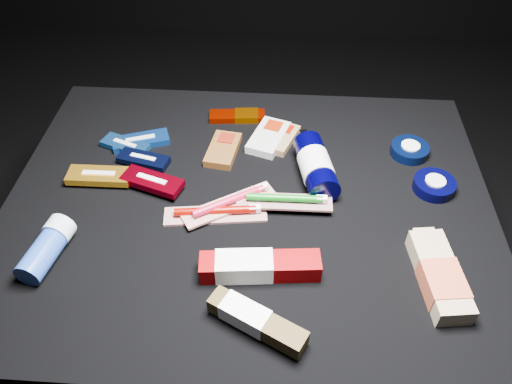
# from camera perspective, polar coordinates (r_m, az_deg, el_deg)

# --- Properties ---
(ground) EXTENTS (3.00, 3.00, 0.00)m
(ground) POSITION_cam_1_polar(r_m,az_deg,el_deg) (1.32, -0.70, -13.33)
(ground) COLOR black
(ground) RESTS_ON ground
(cloth_table) EXTENTS (0.98, 0.78, 0.40)m
(cloth_table) POSITION_cam_1_polar(r_m,az_deg,el_deg) (1.16, -0.78, -8.08)
(cloth_table) COLOR black
(cloth_table) RESTS_ON ground
(luna_bar_0) EXTENTS (0.13, 0.09, 0.02)m
(luna_bar_0) POSITION_cam_1_polar(r_m,az_deg,el_deg) (1.17, -13.02, 5.73)
(luna_bar_0) COLOR #124299
(luna_bar_0) RESTS_ON cloth_table
(luna_bar_1) EXTENTS (0.12, 0.08, 0.01)m
(luna_bar_1) POSITION_cam_1_polar(r_m,az_deg,el_deg) (1.16, -14.70, 5.19)
(luna_bar_1) COLOR #194C92
(luna_bar_1) RESTS_ON cloth_table
(luna_bar_2) EXTENTS (0.12, 0.07, 0.01)m
(luna_bar_2) POSITION_cam_1_polar(r_m,az_deg,el_deg) (1.11, -12.73, 3.66)
(luna_bar_2) COLOR black
(luna_bar_2) RESTS_ON cloth_table
(luna_bar_3) EXTENTS (0.13, 0.05, 0.02)m
(luna_bar_3) POSITION_cam_1_polar(r_m,az_deg,el_deg) (1.09, -17.47, 1.78)
(luna_bar_3) COLOR orange
(luna_bar_3) RESTS_ON cloth_table
(luna_bar_4) EXTENTS (0.14, 0.09, 0.02)m
(luna_bar_4) POSITION_cam_1_polar(r_m,az_deg,el_deg) (1.04, -11.78, 1.18)
(luna_bar_4) COLOR #69000E
(luna_bar_4) RESTS_ON cloth_table
(clif_bar_0) EXTENTS (0.08, 0.12, 0.02)m
(clif_bar_0) POSITION_cam_1_polar(r_m,az_deg,el_deg) (1.11, -3.72, 5.00)
(clif_bar_0) COLOR brown
(clif_bar_0) RESTS_ON cloth_table
(clif_bar_1) EXTENTS (0.10, 0.14, 0.02)m
(clif_bar_1) POSITION_cam_1_polar(r_m,az_deg,el_deg) (1.15, 1.53, 6.42)
(clif_bar_1) COLOR beige
(clif_bar_1) RESTS_ON cloth_table
(clif_bar_2) EXTENTS (0.09, 0.12, 0.02)m
(clif_bar_2) POSITION_cam_1_polar(r_m,az_deg,el_deg) (1.15, 2.96, 6.29)
(clif_bar_2) COLOR olive
(clif_bar_2) RESTS_ON cloth_table
(power_bar) EXTENTS (0.14, 0.05, 0.02)m
(power_bar) POSITION_cam_1_polar(r_m,az_deg,el_deg) (1.21, -1.80, 8.68)
(power_bar) COLOR #871100
(power_bar) RESTS_ON cloth_table
(lotion_bottle) EXTENTS (0.10, 0.21, 0.07)m
(lotion_bottle) POSITION_cam_1_polar(r_m,az_deg,el_deg) (1.04, 6.83, 2.94)
(lotion_bottle) COLOR black
(lotion_bottle) RESTS_ON cloth_table
(cream_tin_upper) EXTENTS (0.08, 0.08, 0.03)m
(cream_tin_upper) POSITION_cam_1_polar(r_m,az_deg,el_deg) (1.16, 17.14, 4.62)
(cream_tin_upper) COLOR black
(cream_tin_upper) RESTS_ON cloth_table
(cream_tin_lower) EXTENTS (0.08, 0.08, 0.03)m
(cream_tin_lower) POSITION_cam_1_polar(r_m,az_deg,el_deg) (1.08, 19.69, 0.75)
(cream_tin_lower) COLOR black
(cream_tin_lower) RESTS_ON cloth_table
(bodywash_bottle) EXTENTS (0.08, 0.19, 0.04)m
(bodywash_bottle) POSITION_cam_1_polar(r_m,az_deg,el_deg) (0.92, 20.25, -9.10)
(bodywash_bottle) COLOR tan
(bodywash_bottle) RESTS_ON cloth_table
(deodorant_stick) EXTENTS (0.07, 0.13, 0.05)m
(deodorant_stick) POSITION_cam_1_polar(r_m,az_deg,el_deg) (0.97, -22.80, -5.94)
(deodorant_stick) COLOR #2346A6
(deodorant_stick) RESTS_ON cloth_table
(toothbrush_pack_0) EXTENTS (0.20, 0.07, 0.02)m
(toothbrush_pack_0) POSITION_cam_1_polar(r_m,az_deg,el_deg) (0.97, -4.49, -2.39)
(toothbrush_pack_0) COLOR beige
(toothbrush_pack_0) RESTS_ON cloth_table
(toothbrush_pack_1) EXTENTS (0.19, 0.14, 0.02)m
(toothbrush_pack_1) POSITION_cam_1_polar(r_m,az_deg,el_deg) (0.98, -2.95, -1.21)
(toothbrush_pack_1) COLOR beige
(toothbrush_pack_1) RESTS_ON cloth_table
(toothbrush_pack_2) EXTENTS (0.19, 0.05, 0.02)m
(toothbrush_pack_2) POSITION_cam_1_polar(r_m,az_deg,el_deg) (0.98, 3.42, -0.93)
(toothbrush_pack_2) COLOR #A39C98
(toothbrush_pack_2) RESTS_ON cloth_table
(toothpaste_carton_red) EXTENTS (0.21, 0.07, 0.04)m
(toothpaste_carton_red) POSITION_cam_1_polar(r_m,az_deg,el_deg) (0.88, -0.17, -8.51)
(toothpaste_carton_red) COLOR #740002
(toothpaste_carton_red) RESTS_ON cloth_table
(toothpaste_carton_green) EXTENTS (0.17, 0.11, 0.03)m
(toothpaste_carton_green) POSITION_cam_1_polar(r_m,az_deg,el_deg) (0.82, -0.37, -14.31)
(toothpaste_carton_green) COLOR #3B2C0E
(toothpaste_carton_green) RESTS_ON cloth_table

